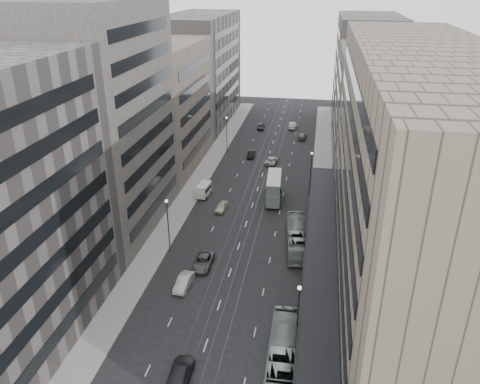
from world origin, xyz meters
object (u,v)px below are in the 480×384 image
Objects in this scene: vw_microbus at (286,326)px; sedan_2 at (203,262)px; bus_far at (297,237)px; panel_van at (204,190)px; double_decker at (274,188)px; sedan_1 at (184,282)px; bus_near at (283,355)px.

vw_microbus is 0.73× the size of sedan_2.
bus_far reaches higher than panel_van.
sedan_2 is at bearing -111.84° from double_decker.
sedan_1 is at bearing -111.15° from double_decker.
vw_microbus is at bearing -56.57° from panel_van.
bus_far is 14.42m from sedan_2.
double_decker reaches higher than panel_van.
vw_microbus is 0.94× the size of panel_van.
vw_microbus is at bearing -85.39° from double_decker.
panel_van is (-17.70, 14.85, -0.32)m from bus_far.
panel_van is at bearing 115.73° from vw_microbus.
bus_far is 3.13× the size of vw_microbus.
sedan_2 is (-12.41, 11.70, -0.41)m from vw_microbus.
bus_far is at bearing -34.18° from panel_van.
panel_van is at bearing -66.26° from bus_near.
vw_microbus is at bearing 84.75° from bus_far.
bus_near is at bearing -86.38° from double_decker.
sedan_2 is at bearing -70.80° from panel_van.
bus_near is at bearing -53.22° from sedan_2.
bus_near reaches higher than bus_far.
vw_microbus is (-0.04, 4.94, -0.58)m from bus_near.
bus_far is 18.92m from vw_microbus.
bus_far is 2.29× the size of sedan_2.
double_decker is at bearing -83.52° from bus_near.
sedan_2 is at bearing 79.03° from sedan_1.
bus_near is 3.20× the size of vw_microbus.
bus_near is 1.44× the size of double_decker.
sedan_2 is (-12.45, -7.22, -0.95)m from bus_far.
bus_near is at bearing -59.62° from panel_van.
sedan_2 is (5.25, -22.07, -0.64)m from panel_van.
bus_near is 39.57m from double_decker.
vw_microbus is at bearing -43.32° from sedan_2.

